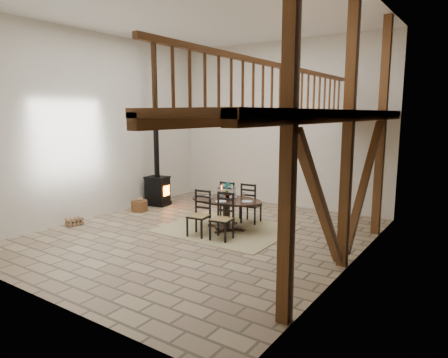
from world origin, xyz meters
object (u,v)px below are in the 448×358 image
Objects in this scene: dining_table at (226,212)px; log_stack at (74,221)px; wood_stove at (157,170)px; log_basket at (139,205)px.

log_stack is (-3.45, -1.89, -0.34)m from dining_table.
wood_stove is 10.94× the size of log_stack.
log_stack is at bearing -102.78° from wood_stove.
log_basket is (-3.16, 0.11, -0.26)m from dining_table.
wood_stove is 1.30m from log_basket.
wood_stove is at bearing 156.79° from dining_table.
dining_table is 3.17m from log_basket.
log_basket is (0.10, -0.89, -0.94)m from wood_stove.
wood_stove is 3.07m from log_stack.
log_basket is at bearing 81.85° from log_stack.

